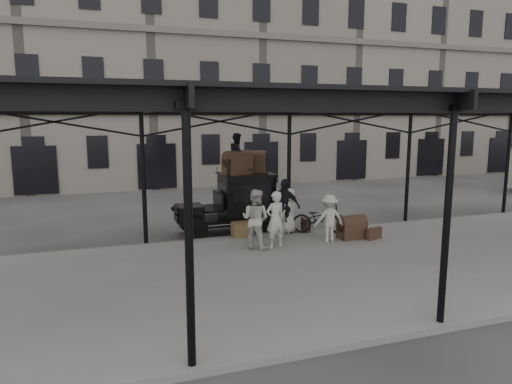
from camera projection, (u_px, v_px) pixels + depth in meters
ground at (313, 250)px, 14.54m from camera, size 120.00×120.00×0.00m
platform at (344, 267)px, 12.66m from camera, size 28.00×8.00×0.15m
canopy at (344, 102)px, 12.19m from camera, size 22.50×9.00×4.74m
building_frontage at (196, 75)px, 30.23m from camera, size 64.00×8.00×14.00m
taxi at (238, 200)px, 16.60m from camera, size 3.65×1.55×2.18m
porter_left at (275, 220)px, 14.14m from camera, size 0.73×0.55×1.79m
porter_midleft at (255, 219)px, 14.09m from camera, size 1.14×1.13×1.86m
porter_centre at (289, 210)px, 16.05m from camera, size 0.92×0.86×1.59m
porter_official at (285, 206)px, 15.97m from camera, size 1.11×1.14×1.92m
porter_right at (329, 218)px, 14.86m from camera, size 1.04×0.63×1.56m
bicycle at (321, 219)px, 15.96m from camera, size 2.09×1.47×1.04m
porter_roof at (237, 153)px, 16.22m from camera, size 0.70×0.81×1.46m
steamer_trunk_roof_near at (237, 164)px, 16.13m from camera, size 1.11×0.88×0.71m
steamer_trunk_roof_far at (253, 163)px, 16.79m from camera, size 1.04×0.84×0.66m
steamer_trunk_platform at (352, 229)px, 15.32m from camera, size 0.92×0.59×0.66m
wicker_hamper at (241, 229)px, 15.58m from camera, size 0.62×0.47×0.50m
suitcase_upright at (306, 225)px, 16.35m from camera, size 0.19×0.61×0.45m
suitcase_flat at (374, 234)px, 15.21m from camera, size 0.62×0.30×0.40m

